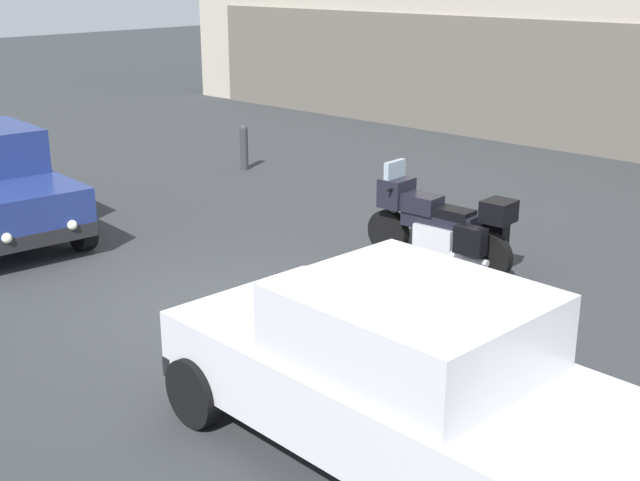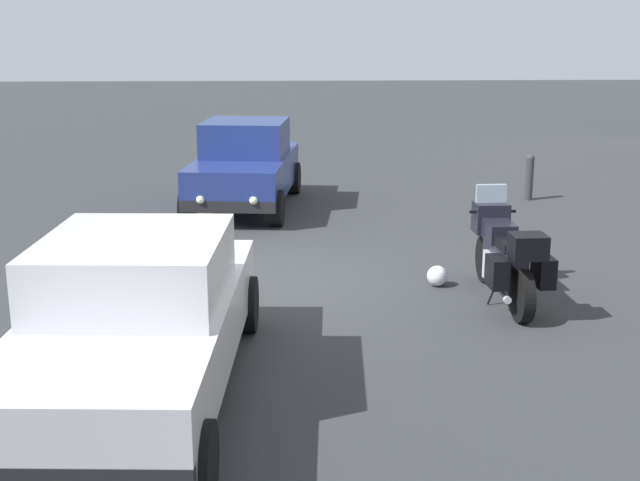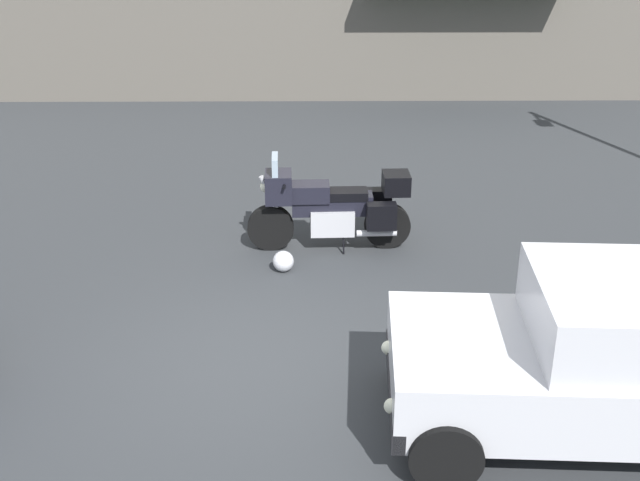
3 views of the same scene
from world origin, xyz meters
TOP-DOWN VIEW (x-y plane):
  - ground_plane at (0.00, 0.00)m, footprint 80.00×80.00m
  - motorcycle at (0.89, 2.98)m, footprint 2.26×0.77m
  - helmet at (0.23, 2.26)m, footprint 0.28×0.28m
  - car_sedan_far at (3.56, -1.16)m, footprint 4.65×2.13m

SIDE VIEW (x-z plane):
  - ground_plane at x=0.00m, z-range 0.00..0.00m
  - helmet at x=0.23m, z-range 0.00..0.28m
  - motorcycle at x=0.89m, z-range -0.06..1.30m
  - car_sedan_far at x=3.56m, z-range 0.00..1.56m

